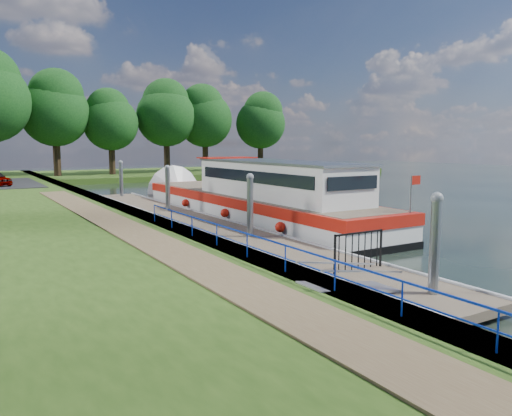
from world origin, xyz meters
TOP-DOWN VIEW (x-y plane):
  - ground at (0.00, 0.00)m, footprint 160.00×160.00m
  - bank_edge at (-2.55, 15.00)m, footprint 1.10×90.00m
  - far_bank at (12.00, 52.00)m, footprint 60.00×18.00m
  - footpath at (-4.40, 8.00)m, footprint 1.60×40.00m
  - blue_fence at (-2.75, 3.00)m, footprint 0.04×18.04m
  - pontoon at (0.00, 13.00)m, footprint 2.50×30.00m
  - mooring_piles at (0.00, 13.00)m, footprint 0.30×27.30m
  - gangway at (-1.85, 0.50)m, footprint 2.58×1.00m
  - gate_panel at (-0.00, 2.20)m, footprint 1.85×0.05m
  - barge at (3.60, 14.95)m, footprint 4.36×21.15m
  - horizon_trees at (-1.61, 48.68)m, footprint 54.38×10.03m

SIDE VIEW (x-z plane):
  - ground at x=0.00m, z-range 0.00..0.00m
  - pontoon at x=0.00m, z-range -0.10..0.46m
  - far_bank at x=12.00m, z-range 0.00..0.60m
  - bank_edge at x=-2.55m, z-range 0.00..0.78m
  - gangway at x=-1.85m, z-range 0.16..1.09m
  - footpath at x=-4.40m, z-range 0.78..0.83m
  - barge at x=3.60m, z-range -1.30..3.48m
  - gate_panel at x=0.00m, z-range 0.57..1.72m
  - mooring_piles at x=0.00m, z-range -0.50..3.05m
  - blue_fence at x=-2.75m, z-range 0.95..1.67m
  - horizon_trees at x=-1.61m, z-range 1.51..14.38m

